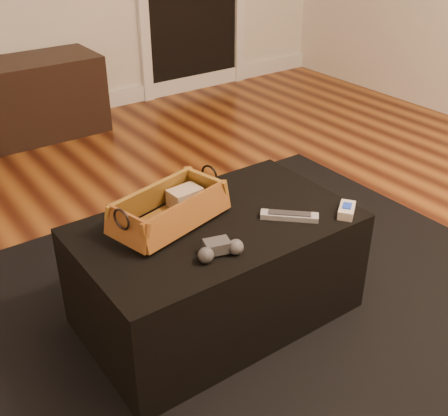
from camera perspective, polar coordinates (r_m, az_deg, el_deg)
floor at (r=2.22m, az=7.73°, el=-12.35°), size 5.00×5.50×0.01m
baseboard at (r=4.30m, az=-17.86°, el=9.12°), size 5.00×0.04×0.12m
media_cabinet at (r=3.95m, az=-21.75°, el=9.73°), size 1.31×0.45×0.52m
area_rug at (r=2.23m, az=0.03°, el=-11.40°), size 2.60×2.00×0.01m
ottoman at (r=2.12m, az=-0.76°, el=-6.28°), size 1.00×0.60×0.42m
tv_remote at (r=1.97m, az=-5.64°, el=-1.25°), size 0.23×0.13×0.02m
cloth_bundle at (r=2.08m, az=-3.98°, el=1.13°), size 0.12×0.09×0.06m
wicker_basket at (r=1.99m, az=-5.56°, el=-0.27°), size 0.47×0.32×0.15m
game_controller at (r=1.81m, az=-0.47°, el=-4.19°), size 0.17×0.11×0.05m
silver_remote at (r=2.04m, az=6.66°, el=-0.78°), size 0.18×0.18×0.02m
cream_gadget at (r=2.09m, az=12.35°, el=-0.21°), size 0.12×0.10×0.04m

